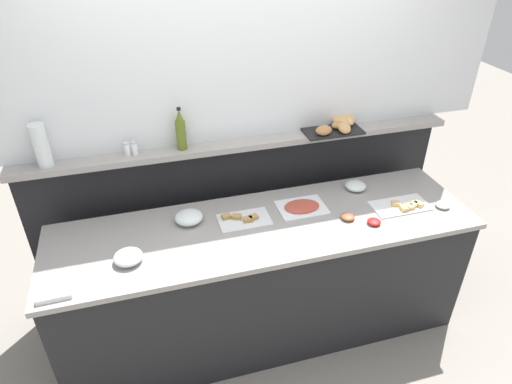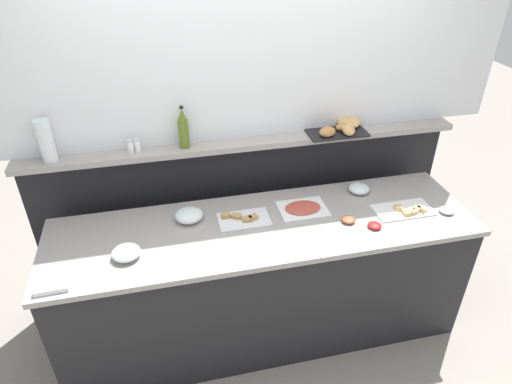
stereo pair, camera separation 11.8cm
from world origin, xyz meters
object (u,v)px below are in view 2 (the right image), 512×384
(glass_bowl_medium, at_px, (126,253))
(glass_bowl_small, at_px, (359,189))
(sandwich_platter_rear, at_px, (405,210))
(olive_oil_bottle, at_px, (183,129))
(salt_shaker, at_px, (130,146))
(sandwich_platter_side, at_px, (243,219))
(pepper_shaker, at_px, (137,145))
(cold_cuts_platter, at_px, (303,208))
(condiment_bowl_teal, at_px, (447,210))
(bread_basket, at_px, (343,127))
(water_carafe, at_px, (46,141))
(condiment_bowl_dark, at_px, (348,220))
(glass_bowl_large, at_px, (189,215))
(napkin_stack, at_px, (52,281))
(condiment_bowl_cream, at_px, (375,225))

(glass_bowl_medium, bearing_deg, glass_bowl_small, 12.46)
(sandwich_platter_rear, xyz_separation_m, olive_oil_bottle, (-1.33, 0.53, 0.47))
(glass_bowl_medium, bearing_deg, salt_shaker, 82.89)
(sandwich_platter_side, height_order, pepper_shaker, pepper_shaker)
(olive_oil_bottle, bearing_deg, cold_cuts_platter, -27.51)
(condiment_bowl_teal, height_order, bread_basket, bread_basket)
(glass_bowl_small, height_order, water_carafe, water_carafe)
(sandwich_platter_rear, bearing_deg, olive_oil_bottle, 158.37)
(condiment_bowl_dark, distance_m, water_carafe, 1.88)
(olive_oil_bottle, relative_size, pepper_shaker, 3.17)
(glass_bowl_small, bearing_deg, bread_basket, 104.08)
(sandwich_platter_rear, bearing_deg, salt_shaker, 162.42)
(cold_cuts_platter, relative_size, condiment_bowl_teal, 3.34)
(glass_bowl_large, height_order, glass_bowl_small, glass_bowl_large)
(napkin_stack, distance_m, olive_oil_bottle, 1.15)
(sandwich_platter_rear, distance_m, condiment_bowl_dark, 0.40)
(olive_oil_bottle, distance_m, bread_basket, 1.08)
(napkin_stack, bearing_deg, glass_bowl_medium, 18.88)
(glass_bowl_large, relative_size, condiment_bowl_cream, 2.09)
(pepper_shaker, bearing_deg, condiment_bowl_teal, -17.79)
(condiment_bowl_dark, distance_m, bread_basket, 0.67)
(glass_bowl_large, distance_m, condiment_bowl_dark, 0.99)
(cold_cuts_platter, height_order, condiment_bowl_cream, condiment_bowl_cream)
(cold_cuts_platter, xyz_separation_m, salt_shaker, (-1.03, 0.36, 0.39))
(bread_basket, distance_m, water_carafe, 1.88)
(glass_bowl_large, xyz_separation_m, condiment_bowl_teal, (1.61, -0.29, -0.02))
(glass_bowl_small, height_order, pepper_shaker, pepper_shaker)
(condiment_bowl_dark, bearing_deg, salt_shaker, 156.43)
(olive_oil_bottle, bearing_deg, glass_bowl_medium, -124.94)
(cold_cuts_platter, distance_m, condiment_bowl_dark, 0.30)
(glass_bowl_small, relative_size, condiment_bowl_teal, 1.55)
(condiment_bowl_cream, height_order, pepper_shaker, pepper_shaker)
(condiment_bowl_dark, relative_size, salt_shaker, 1.00)
(sandwich_platter_rear, bearing_deg, bread_basket, 116.24)
(sandwich_platter_rear, relative_size, pepper_shaker, 4.30)
(glass_bowl_large, height_order, water_carafe, water_carafe)
(glass_bowl_medium, relative_size, bread_basket, 0.39)
(olive_oil_bottle, distance_m, water_carafe, 0.81)
(condiment_bowl_teal, bearing_deg, salt_shaker, 162.59)
(sandwich_platter_rear, height_order, condiment_bowl_teal, sandwich_platter_rear)
(condiment_bowl_teal, bearing_deg, condiment_bowl_cream, -175.48)
(condiment_bowl_teal, xyz_separation_m, napkin_stack, (-2.35, -0.11, -0.00))
(condiment_bowl_dark, xyz_separation_m, pepper_shaker, (-1.22, 0.55, 0.38))
(sandwich_platter_rear, bearing_deg, water_carafe, 166.14)
(glass_bowl_medium, distance_m, olive_oil_bottle, 0.84)
(napkin_stack, relative_size, bread_basket, 0.41)
(condiment_bowl_dark, distance_m, salt_shaker, 1.43)
(napkin_stack, distance_m, pepper_shaker, 0.94)
(glass_bowl_medium, distance_m, water_carafe, 0.84)
(water_carafe, bearing_deg, condiment_bowl_cream, -18.95)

